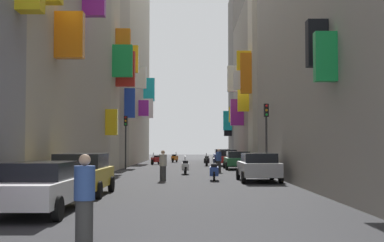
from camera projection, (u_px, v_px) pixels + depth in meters
The scene contains 24 objects.
ground_plane at pixel (187, 172), 35.56m from camera, with size 140.00×140.00×0.00m, color #2D2D30.
building_left_mid_a at pixel (24, 46), 25.94m from camera, with size 7.13×17.68×13.49m.
building_left_mid_b at pixel (75, 68), 36.89m from camera, with size 7.36×4.18×14.58m.
building_left_mid_c at pixel (89, 65), 42.08m from camera, with size 7.12×6.11×16.60m.
building_left_far at pixel (115, 63), 55.64m from camera, with size 7.21×20.83×21.21m.
building_right_mid_b at pixel (289, 55), 41.26m from camera, with size 7.37×3.21×18.02m.
building_right_mid_c at pixel (272, 90), 50.24m from camera, with size 7.37×14.94×14.35m.
building_right_far at pixel (257, 77), 61.90m from camera, with size 6.99×8.14×19.82m.
parked_car_green at pixel (239, 160), 39.44m from camera, with size 2.01×4.20×1.34m.
parked_car_white at pixel (42, 186), 13.68m from camera, with size 1.86×4.33×1.34m.
parked_car_yellow at pixel (82, 173), 18.71m from camera, with size 1.99×4.09×1.49m.
parked_car_silver at pixel (260, 166), 25.88m from camera, with size 1.94×4.29×1.40m.
parked_car_red at pixel (228, 157), 46.08m from camera, with size 1.89×3.94×1.42m.
parked_car_blue at pixel (223, 155), 56.47m from camera, with size 1.93×4.23×1.41m.
scooter_orange at pixel (176, 158), 55.70m from camera, with size 0.72×1.90×1.13m.
scooter_red at pixel (157, 160), 49.27m from camera, with size 0.83×1.80×1.13m.
scooter_white at pixel (186, 167), 32.65m from camera, with size 0.49×1.82×1.13m.
scooter_black at pixel (208, 161), 46.01m from camera, with size 0.54×1.82×1.13m.
scooter_blue at pixel (215, 171), 26.70m from camera, with size 0.48×1.94×1.13m.
pedestrian_crossing at pixel (164, 166), 26.33m from camera, with size 0.52×0.52×1.54m.
pedestrian_near_left at pixel (86, 199), 9.45m from camera, with size 0.53×0.53×1.62m.
pedestrian_near_right at pixel (220, 161), 34.75m from camera, with size 0.54×0.54×1.57m.
traffic_light_near_corner at pixel (268, 127), 29.63m from camera, with size 0.26×0.34×4.16m.
traffic_light_far_corner at pixel (127, 133), 39.42m from camera, with size 0.26×0.34×4.03m.
Camera 1 is at (0.41, -5.68, 1.77)m, focal length 48.84 mm.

